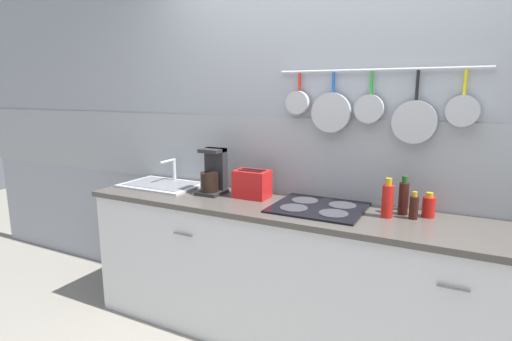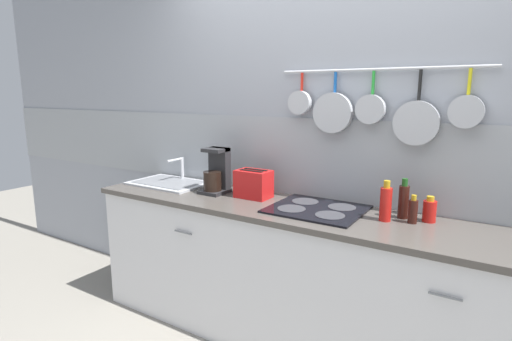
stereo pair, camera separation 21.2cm
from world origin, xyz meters
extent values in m
cube|color=#999EA8|center=(0.00, 0.33, 1.30)|extent=(7.20, 0.06, 2.60)
cube|color=#9EA3A8|center=(0.00, 0.33, 1.16)|extent=(7.20, 0.07, 0.52)
cylinder|color=#B7BABF|center=(0.26, 0.28, 1.72)|extent=(1.21, 0.02, 0.02)
cylinder|color=red|center=(-0.22, 0.28, 1.66)|extent=(0.02, 0.02, 0.11)
cylinder|color=#B7BABF|center=(-0.22, 0.25, 1.53)|extent=(0.15, 0.05, 0.15)
cylinder|color=#1959B2|center=(0.01, 0.28, 1.65)|extent=(0.02, 0.02, 0.12)
cylinder|color=#B7BABF|center=(0.01, 0.25, 1.47)|extent=(0.25, 0.05, 0.25)
cylinder|color=green|center=(0.24, 0.28, 1.65)|extent=(0.02, 0.02, 0.13)
cylinder|color=#B7BABF|center=(0.24, 0.25, 1.49)|extent=(0.17, 0.05, 0.17)
cylinder|color=black|center=(0.49, 0.28, 1.63)|extent=(0.02, 0.02, 0.17)
cylinder|color=#B7BABF|center=(0.49, 0.25, 1.42)|extent=(0.25, 0.05, 0.25)
cylinder|color=gold|center=(0.73, 0.28, 1.65)|extent=(0.02, 0.02, 0.13)
cylinder|color=#B7BABF|center=(0.73, 0.25, 1.49)|extent=(0.17, 0.06, 0.17)
cube|color=silver|center=(0.00, 0.00, 0.43)|extent=(3.07, 0.54, 0.87)
cylinder|color=slate|center=(-0.77, -0.28, 0.71)|extent=(0.14, 0.01, 0.01)
cylinder|color=slate|center=(0.77, -0.28, 0.71)|extent=(0.14, 0.01, 0.01)
cube|color=#4C4742|center=(0.00, 0.00, 0.89)|extent=(3.11, 0.58, 0.03)
cube|color=#B7BABF|center=(-1.22, 0.07, 0.91)|extent=(0.58, 0.40, 0.01)
cube|color=slate|center=(-1.22, 0.07, 0.92)|extent=(0.49, 0.32, 0.00)
cylinder|color=#B7BABF|center=(-1.22, 0.22, 1.00)|extent=(0.03, 0.03, 0.19)
cylinder|color=#B7BABF|center=(-1.22, 0.14, 1.08)|extent=(0.02, 0.16, 0.02)
cube|color=#262628|center=(-0.76, 0.04, 0.91)|extent=(0.17, 0.19, 0.02)
cube|color=#262628|center=(-0.76, 0.10, 1.06)|extent=(0.15, 0.07, 0.31)
cylinder|color=black|center=(-0.76, 0.02, 0.99)|extent=(0.12, 0.12, 0.13)
cube|color=#262628|center=(-0.76, 0.06, 1.20)|extent=(0.15, 0.14, 0.02)
cube|color=red|center=(-0.47, 0.08, 0.99)|extent=(0.23, 0.15, 0.18)
cube|color=black|center=(-0.47, 0.06, 1.09)|extent=(0.17, 0.03, 0.00)
cube|color=black|center=(-0.47, 0.11, 1.09)|extent=(0.17, 0.03, 0.00)
cube|color=black|center=(-0.59, 0.08, 1.03)|extent=(0.02, 0.02, 0.02)
cube|color=black|center=(0.01, 0.04, 0.91)|extent=(0.54, 0.47, 0.01)
cylinder|color=#38383D|center=(-0.11, -0.05, 0.92)|extent=(0.17, 0.17, 0.00)
cylinder|color=#38383D|center=(0.13, -0.05, 0.92)|extent=(0.17, 0.17, 0.00)
cylinder|color=#38383D|center=(-0.11, 0.13, 0.92)|extent=(0.17, 0.17, 0.00)
cylinder|color=#38383D|center=(0.13, 0.13, 0.92)|extent=(0.17, 0.17, 0.00)
cylinder|color=red|center=(0.41, 0.05, 0.99)|extent=(0.06, 0.06, 0.18)
cylinder|color=#B28C19|center=(0.41, 0.05, 1.11)|extent=(0.03, 0.03, 0.04)
cylinder|color=#33140F|center=(0.48, 0.15, 0.99)|extent=(0.06, 0.06, 0.18)
cylinder|color=#194C19|center=(0.48, 0.15, 1.11)|extent=(0.03, 0.03, 0.04)
cylinder|color=#33140F|center=(0.54, 0.09, 0.97)|extent=(0.05, 0.05, 0.13)
cylinder|color=#B28C19|center=(0.54, 0.09, 1.04)|extent=(0.03, 0.03, 0.03)
cylinder|color=red|center=(0.61, 0.16, 0.96)|extent=(0.07, 0.07, 0.12)
cylinder|color=#B28C19|center=(0.61, 0.16, 1.03)|extent=(0.04, 0.04, 0.03)
camera|label=1|loc=(0.74, -2.19, 1.59)|focal=28.00mm
camera|label=2|loc=(0.92, -2.09, 1.59)|focal=28.00mm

